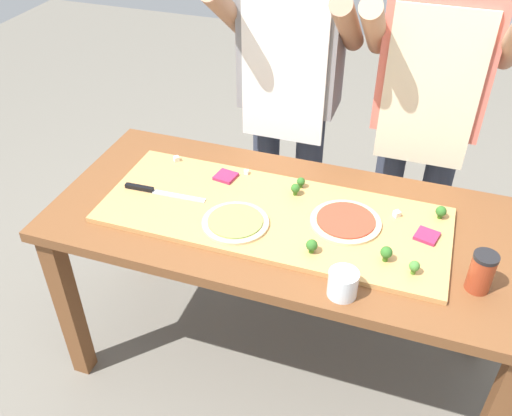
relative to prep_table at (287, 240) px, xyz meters
The scene contains 21 objects.
ground_plane 0.67m from the prep_table, ahead, with size 8.00×8.00×0.00m, color #6B665B.
prep_table is the anchor object (origin of this frame).
cutting_board 0.13m from the prep_table, 159.16° to the right, with size 1.20×0.47×0.02m, color tan.
chefs_knife 0.52m from the prep_table, behind, with size 0.31×0.03×0.02m.
pizza_whole_pesto_green 0.23m from the prep_table, 142.37° to the right, with size 0.23×0.23×0.02m.
pizza_whole_tomato_red 0.24m from the prep_table, ahead, with size 0.24×0.24×0.02m.
pizza_slice_center 0.34m from the prep_table, 155.22° to the left, with size 0.07×0.07×0.01m, color #9E234C.
pizza_slice_far_right 0.49m from the prep_table, ahead, with size 0.07×0.07×0.01m, color #9E234C.
broccoli_floret_center_left 0.26m from the prep_table, 53.80° to the right, with size 0.04×0.04×0.05m.
broccoli_floret_back_right 0.54m from the prep_table, 15.73° to the left, with size 0.04×0.04×0.05m.
broccoli_floret_front_right 0.50m from the prep_table, 20.68° to the right, with size 0.03×0.03×0.05m.
broccoli_floret_front_left 0.22m from the prep_table, 88.64° to the left, with size 0.03×0.03×0.04m.
broccoli_floret_front_mid 0.19m from the prep_table, 93.25° to the left, with size 0.03×0.03×0.05m.
broccoli_floret_back_mid 0.41m from the prep_table, 21.08° to the right, with size 0.04×0.04×0.05m.
cheese_crumble_a 0.56m from the prep_table, 160.82° to the left, with size 0.02×0.02×0.02m, color silver.
cheese_crumble_b 0.40m from the prep_table, 15.79° to the left, with size 0.02×0.02×0.02m, color white.
cheese_crumble_c 0.31m from the prep_table, 140.59° to the left, with size 0.02×0.02×0.02m, color white.
flour_cup 0.42m from the prep_table, 50.08° to the right, with size 0.09×0.09×0.08m.
sauce_jar 0.67m from the prep_table, 13.28° to the right, with size 0.07×0.07×0.13m.
cook_left 0.69m from the prep_table, 106.42° to the left, with size 0.54×0.39×1.67m.
cook_right 0.77m from the prep_table, 56.12° to the left, with size 0.54×0.39×1.67m.
Camera 1 is at (0.39, -1.48, 1.97)m, focal length 39.02 mm.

